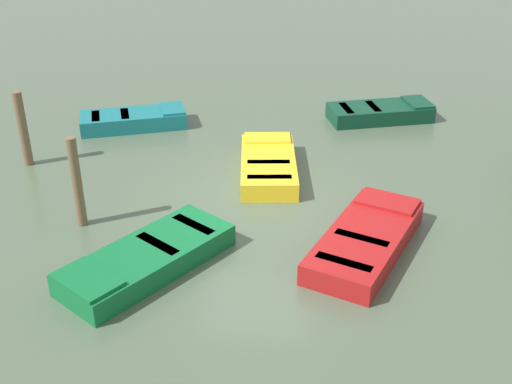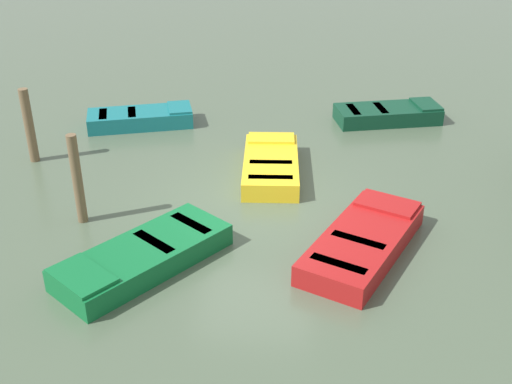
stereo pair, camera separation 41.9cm
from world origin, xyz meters
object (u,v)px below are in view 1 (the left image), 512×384
Objects in this scene: mooring_piling_near_right at (23,129)px; rowboat_red at (366,240)px; rowboat_green at (147,259)px; rowboat_yellow at (268,165)px; rowboat_dark_green at (381,112)px; rowboat_teal at (134,119)px; mooring_piling_mid_left at (77,182)px.

rowboat_red is at bearing 69.54° from mooring_piling_near_right.
rowboat_green is 5.44m from mooring_piling_near_right.
rowboat_yellow is 0.84× the size of rowboat_red.
rowboat_dark_green is (-3.60, 2.70, -0.00)m from rowboat_yellow.
rowboat_dark_green is 9.05m from mooring_piling_near_right.
mooring_piling_near_right is (2.46, -1.80, 0.65)m from rowboat_teal.
rowboat_yellow and rowboat_green have the same top height.
mooring_piling_near_right reaches higher than rowboat_green.
rowboat_teal is 3.12m from mooring_piling_near_right.
rowboat_teal is at bearing -127.53° from rowboat_green.
rowboat_teal is at bearing 174.07° from rowboat_dark_green.
mooring_piling_mid_left is at bearing -151.25° from rowboat_dark_green.
mooring_piling_mid_left reaches higher than rowboat_teal.
rowboat_teal is 0.99× the size of rowboat_dark_green.
rowboat_red is at bearing -151.80° from rowboat_yellow.
rowboat_green is at bearing 44.76° from mooring_piling_near_right.
mooring_piling_near_right is at bearing 91.75° from rowboat_red.
rowboat_dark_green is 1.61× the size of mooring_piling_mid_left.
rowboat_red is at bearing 86.50° from mooring_piling_mid_left.
rowboat_dark_green is at bearing 135.55° from mooring_piling_mid_left.
mooring_piling_near_right is at bearing -138.88° from mooring_piling_mid_left.
rowboat_yellow and rowboat_dark_green have the same top height.
rowboat_teal is at bearing 51.05° from rowboat_yellow.
rowboat_green is 2.22m from mooring_piling_mid_left.
rowboat_yellow is 4.29m from rowboat_green.
rowboat_yellow is 3.54m from rowboat_red.
mooring_piling_near_right is at bearing 84.44° from rowboat_yellow.
rowboat_yellow is at bearing 90.97° from mooring_piling_near_right.
rowboat_red is 3.88m from rowboat_green.
rowboat_teal and rowboat_green have the same top height.
mooring_piling_mid_left reaches higher than rowboat_dark_green.
rowboat_yellow is at bearing -168.90° from rowboat_green.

